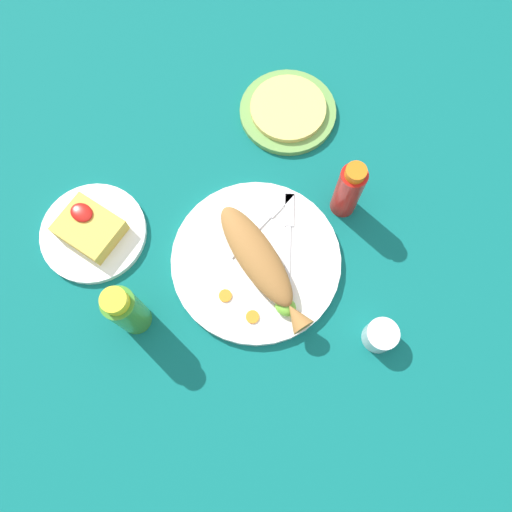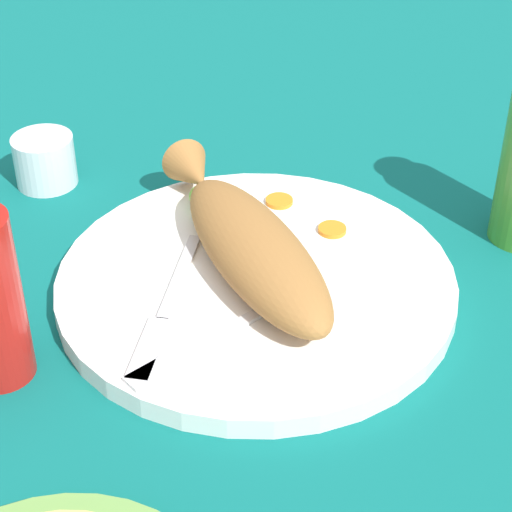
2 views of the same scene
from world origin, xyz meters
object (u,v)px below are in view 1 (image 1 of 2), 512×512
(fork_far, at_px, (288,230))
(hot_sauce_bottle_green, at_px, (126,311))
(fork_near, at_px, (266,219))
(side_plate_fries, at_px, (94,233))
(fried_fish, at_px, (260,262))
(hot_sauce_bottle_red, at_px, (349,190))
(salt_cup, at_px, (379,338))
(main_plate, at_px, (256,261))
(tortilla_plate, at_px, (288,112))

(fork_far, distance_m, hot_sauce_bottle_green, 0.34)
(fork_near, relative_size, side_plate_fries, 0.88)
(fried_fish, relative_size, hot_sauce_bottle_red, 1.78)
(fried_fish, height_order, salt_cup, fried_fish)
(fork_far, bearing_deg, main_plate, 135.13)
(salt_cup, height_order, side_plate_fries, salt_cup)
(hot_sauce_bottle_red, distance_m, side_plate_fries, 0.51)
(fried_fish, xyz_separation_m, side_plate_fries, (0.32, 0.12, -0.04))
(fork_near, bearing_deg, fried_fish, -146.11)
(hot_sauce_bottle_green, bearing_deg, fork_far, -116.09)
(fried_fish, xyz_separation_m, tortilla_plate, (0.14, -0.33, -0.04))
(main_plate, distance_m, fork_near, 0.09)
(hot_sauce_bottle_red, xyz_separation_m, tortilla_plate, (0.21, -0.12, -0.07))
(fried_fish, relative_size, hot_sauce_bottle_green, 1.65)
(fork_far, height_order, hot_sauce_bottle_red, hot_sauce_bottle_red)
(side_plate_fries, bearing_deg, fork_far, -146.77)
(main_plate, distance_m, hot_sauce_bottle_red, 0.22)
(fork_near, xyz_separation_m, tortilla_plate, (0.10, -0.24, -0.01))
(side_plate_fries, relative_size, tortilla_plate, 1.01)
(fried_fish, height_order, tortilla_plate, fried_fish)
(main_plate, distance_m, fork_far, 0.09)
(side_plate_fries, distance_m, tortilla_plate, 0.48)
(fork_near, distance_m, hot_sauce_bottle_green, 0.32)
(fork_near, distance_m, fork_far, 0.05)
(main_plate, bearing_deg, hot_sauce_bottle_green, 59.80)
(main_plate, height_order, fork_far, fork_far)
(salt_cup, bearing_deg, side_plate_fries, 12.10)
(hot_sauce_bottle_red, height_order, salt_cup, hot_sauce_bottle_red)
(fork_far, height_order, side_plate_fries, fork_far)
(hot_sauce_bottle_green, distance_m, side_plate_fries, 0.21)
(fried_fish, distance_m, tortilla_plate, 0.36)
(fork_far, relative_size, side_plate_fries, 0.79)
(hot_sauce_bottle_red, distance_m, salt_cup, 0.28)
(salt_cup, bearing_deg, fried_fish, 0.28)
(main_plate, height_order, salt_cup, salt_cup)
(side_plate_fries, xyz_separation_m, tortilla_plate, (-0.18, -0.45, 0.00))
(fried_fish, xyz_separation_m, salt_cup, (-0.26, -0.00, -0.02))
(main_plate, xyz_separation_m, hot_sauce_bottle_red, (-0.08, -0.20, 0.07))
(main_plate, relative_size, hot_sauce_bottle_red, 2.13)
(main_plate, relative_size, salt_cup, 5.53)
(hot_sauce_bottle_green, relative_size, side_plate_fries, 0.80)
(fried_fish, height_order, fork_far, fried_fish)
(fried_fish, relative_size, salt_cup, 4.63)
(fried_fish, bearing_deg, side_plate_fries, 45.81)
(hot_sauce_bottle_red, bearing_deg, side_plate_fries, 40.18)
(tortilla_plate, bearing_deg, hot_sauce_bottle_green, 90.02)
(hot_sauce_bottle_red, xyz_separation_m, hot_sauce_bottle_green, (0.21, 0.42, 0.00))
(fork_far, bearing_deg, side_plate_fries, 92.35)
(fork_near, xyz_separation_m, hot_sauce_bottle_red, (-0.11, -0.12, 0.05))
(main_plate, relative_size, fork_near, 1.79)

